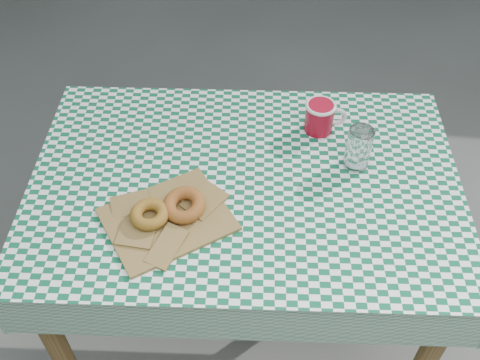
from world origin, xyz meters
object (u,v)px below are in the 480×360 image
table (244,261)px  drinking_glass (359,148)px  paper_bag (167,219)px  coffee_mug (319,117)px

table → drinking_glass: (0.30, 0.09, 0.44)m
paper_bag → drinking_glass: (0.48, 0.25, 0.05)m
table → coffee_mug: (0.20, 0.23, 0.43)m
coffee_mug → table: bearing=-138.3°
coffee_mug → drinking_glass: 0.17m
paper_bag → coffee_mug: 0.54m
table → paper_bag: bearing=-142.8°
table → drinking_glass: bearing=13.3°
table → coffee_mug: bearing=45.7°
coffee_mug → drinking_glass: drinking_glass is taller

